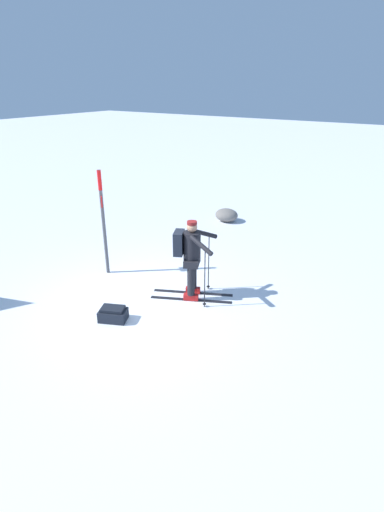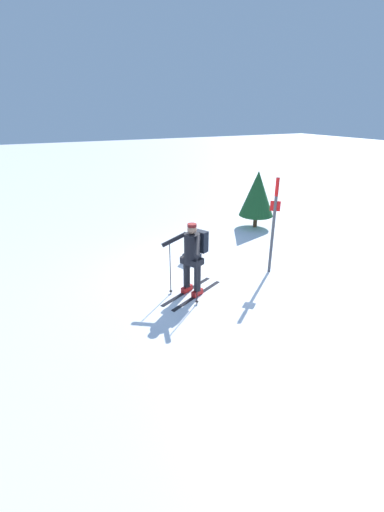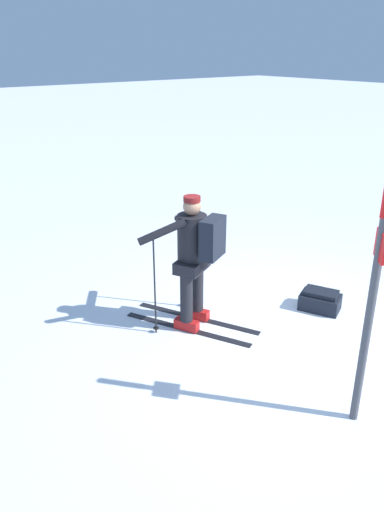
# 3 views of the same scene
# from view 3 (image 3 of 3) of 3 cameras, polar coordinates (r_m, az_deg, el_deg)

# --- Properties ---
(ground_plane) EXTENTS (80.00, 80.00, 0.00)m
(ground_plane) POSITION_cam_3_polar(r_m,az_deg,el_deg) (6.26, 9.48, -8.11)
(ground_plane) COLOR white
(skier) EXTENTS (1.67, 1.17, 1.64)m
(skier) POSITION_cam_3_polar(r_m,az_deg,el_deg) (5.82, 0.27, 0.30)
(skier) COLOR black
(skier) RESTS_ON ground_plane
(dropped_backpack) EXTENTS (0.59, 0.51, 0.27)m
(dropped_backpack) POSITION_cam_3_polar(r_m,az_deg,el_deg) (6.74, 14.43, -4.95)
(dropped_backpack) COLOR black
(dropped_backpack) RESTS_ON ground_plane
(trail_marker) EXTENTS (0.19, 0.18, 2.39)m
(trail_marker) POSITION_cam_3_polar(r_m,az_deg,el_deg) (4.37, 20.17, -2.71)
(trail_marker) COLOR #4C4C51
(trail_marker) RESTS_ON ground_plane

